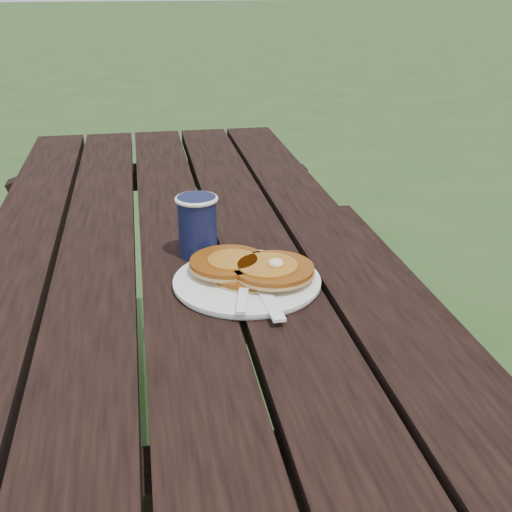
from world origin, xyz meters
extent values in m
plane|color=#2A461E|center=(0.00, 0.00, 0.00)|extent=(60.00, 60.00, 0.00)
cube|color=black|center=(0.00, 0.00, 0.73)|extent=(0.75, 1.80, 0.04)
cube|color=black|center=(0.55, 0.00, 0.43)|extent=(0.25, 1.80, 0.04)
cylinder|color=white|center=(0.10, -0.26, 0.76)|extent=(0.28, 0.28, 0.01)
cylinder|color=#87430F|center=(0.11, -0.25, 0.77)|extent=(0.13, 0.13, 0.01)
cylinder|color=#87430F|center=(0.08, -0.23, 0.78)|extent=(0.13, 0.13, 0.01)
cylinder|color=#87430F|center=(0.15, -0.27, 0.78)|extent=(0.14, 0.14, 0.01)
cylinder|color=#985915|center=(0.14, -0.27, 0.79)|extent=(0.10, 0.10, 0.00)
ellipsoid|color=#F4E59E|center=(0.15, -0.27, 0.79)|extent=(0.03, 0.03, 0.02)
cube|color=white|center=(0.12, -0.32, 0.76)|extent=(0.03, 0.18, 0.00)
cylinder|color=#101436|center=(0.04, -0.12, 0.81)|extent=(0.07, 0.07, 0.11)
torus|color=white|center=(0.04, -0.12, 0.86)|extent=(0.08, 0.08, 0.01)
cylinder|color=black|center=(0.04, -0.12, 0.86)|extent=(0.06, 0.06, 0.01)
camera|label=1|loc=(-0.06, -1.22, 1.23)|focal=45.00mm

